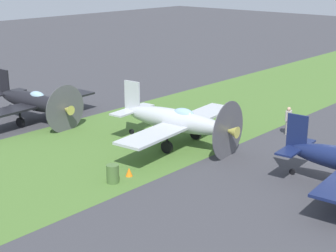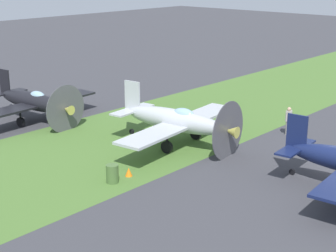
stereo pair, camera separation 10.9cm
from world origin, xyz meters
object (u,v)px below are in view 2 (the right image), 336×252
(fuel_drum, at_px, (112,174))
(runway_marker_cone, at_px, (129,172))
(airplane_wingman, at_px, (177,121))
(ground_crew_mechanic, at_px, (288,120))
(airplane_trail, at_px, (34,101))

(fuel_drum, bearing_deg, runway_marker_cone, -179.76)
(airplane_wingman, relative_size, runway_marker_cone, 22.29)
(ground_crew_mechanic, xyz_separation_m, fuel_drum, (12.16, -2.42, -0.46))
(airplane_trail, distance_m, runway_marker_cone, 11.73)
(airplane_trail, height_order, fuel_drum, airplane_trail)
(airplane_trail, relative_size, fuel_drum, 10.21)
(airplane_wingman, xyz_separation_m, airplane_trail, (2.75, -10.08, -0.09))
(airplane_wingman, relative_size, fuel_drum, 10.89)
(airplane_wingman, bearing_deg, runway_marker_cone, 8.49)
(ground_crew_mechanic, bearing_deg, runway_marker_cone, -7.99)
(fuel_drum, xyz_separation_m, runway_marker_cone, (-1.07, -0.00, -0.23))
(airplane_trail, relative_size, runway_marker_cone, 20.88)
(airplane_trail, distance_m, fuel_drum, 11.97)
(airplane_trail, bearing_deg, runway_marker_cone, 74.60)
(ground_crew_mechanic, distance_m, runway_marker_cone, 11.37)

